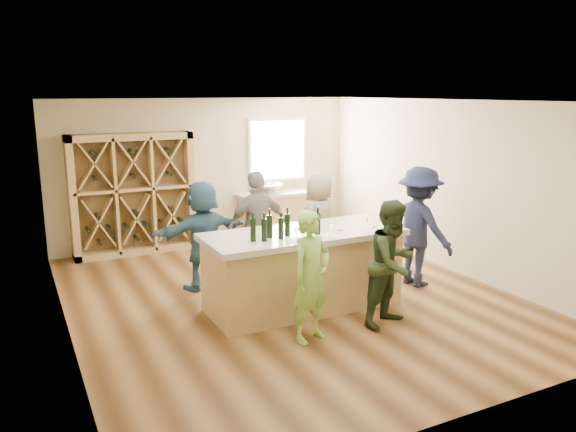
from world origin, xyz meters
name	(u,v)px	position (x,y,z in m)	size (l,w,h in m)	color
floor	(288,299)	(0.00, 0.00, -0.05)	(6.00, 7.00, 0.10)	brown
ceiling	(288,97)	(0.00, 0.00, 2.85)	(6.00, 7.00, 0.10)	white
wall_back	(207,171)	(0.00, 3.55, 1.40)	(6.00, 0.10, 2.80)	#C1B18C
wall_front	(474,274)	(0.00, -3.55, 1.40)	(6.00, 0.10, 2.80)	#C1B18C
wall_left	(56,225)	(-3.05, 0.00, 1.40)	(0.10, 7.00, 2.80)	#C1B18C
wall_right	(453,186)	(3.05, 0.00, 1.40)	(0.10, 7.00, 2.80)	#C1B18C
window_frame	(277,150)	(1.50, 3.47, 1.75)	(1.30, 0.06, 1.30)	white
window_pane	(278,150)	(1.50, 3.44, 1.75)	(1.18, 0.01, 1.18)	white
wine_rack	(133,194)	(-1.50, 3.27, 1.10)	(2.20, 0.45, 2.20)	tan
back_counter_base	(279,216)	(1.40, 3.20, 0.43)	(1.60, 0.58, 0.86)	tan
back_counter_top	(279,194)	(1.40, 3.20, 0.89)	(1.70, 0.62, 0.06)	#C0B29D
sink	(270,188)	(1.20, 3.20, 1.01)	(0.54, 0.54, 0.19)	silver
faucet	(266,184)	(1.20, 3.38, 1.07)	(0.02, 0.02, 0.30)	silver
tasting_counter_base	(303,272)	(0.00, -0.47, 0.50)	(2.60, 1.00, 1.00)	tan
tasting_counter_top	(303,234)	(0.00, -0.47, 1.04)	(2.72, 1.12, 0.08)	#C0B29D
wine_bottle_a	(253,230)	(-0.81, -0.63, 1.23)	(0.07, 0.07, 0.29)	black
wine_bottle_b	(264,230)	(-0.68, -0.68, 1.22)	(0.07, 0.07, 0.29)	black
wine_bottle_c	(270,226)	(-0.55, -0.55, 1.23)	(0.07, 0.07, 0.30)	black
wine_bottle_d	(281,228)	(-0.44, -0.68, 1.22)	(0.07, 0.07, 0.28)	black
wine_bottle_e	(287,225)	(-0.30, -0.57, 1.23)	(0.07, 0.07, 0.30)	black
wine_glass_a	(297,236)	(-0.36, -0.96, 1.18)	(0.07, 0.07, 0.20)	white
wine_glass_b	(331,230)	(0.17, -0.90, 1.17)	(0.07, 0.07, 0.18)	white
wine_glass_c	(369,225)	(0.75, -0.90, 1.18)	(0.07, 0.07, 0.19)	white
wine_glass_d	(341,224)	(0.48, -0.65, 1.16)	(0.06, 0.06, 0.17)	white
wine_glass_e	(374,221)	(1.00, -0.69, 1.16)	(0.06, 0.06, 0.16)	white
tasting_menu_a	(297,241)	(-0.32, -0.88, 1.08)	(0.23, 0.31, 0.00)	white
tasting_menu_b	(330,236)	(0.19, -0.82, 1.08)	(0.20, 0.28, 0.00)	white
tasting_menu_c	(371,231)	(0.83, -0.86, 1.08)	(0.19, 0.27, 0.00)	white
person_near_left	(311,276)	(-0.41, -1.42, 0.79)	(0.58, 0.42, 1.59)	#8CC64C
person_near_right	(393,263)	(0.74, -1.47, 0.81)	(0.79, 0.43, 1.62)	#263319
person_server	(419,227)	(2.02, -0.41, 0.91)	(1.18, 0.55, 1.83)	#191E38
person_far_mid	(258,227)	(-0.12, 0.80, 0.87)	(1.02, 0.52, 1.75)	slate
person_far_right	(319,222)	(1.00, 0.85, 0.82)	(0.81, 0.52, 1.65)	gray
person_far_left	(203,235)	(-0.97, 0.90, 0.83)	(1.53, 0.55, 1.65)	#335972
wine_bottle_f	(318,225)	(0.05, -0.77, 1.23)	(0.07, 0.07, 0.30)	black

